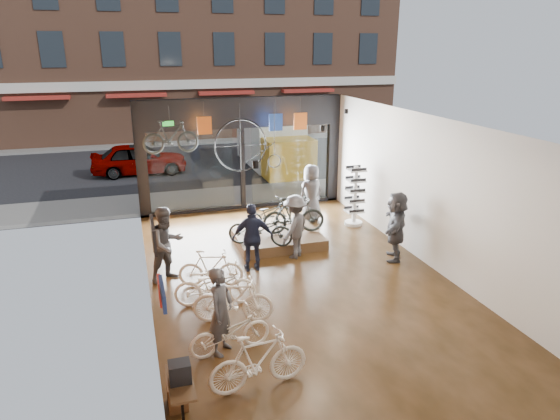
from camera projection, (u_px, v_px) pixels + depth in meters
name	position (u px, v px, depth m)	size (l,w,h in m)	color
ground_plane	(299.00, 281.00, 12.08)	(7.00, 12.00, 0.04)	black
ceiling	(301.00, 123.00, 10.87)	(7.00, 12.00, 0.04)	black
wall_left	(143.00, 221.00, 10.50)	(0.04, 12.00, 3.80)	#B06835
wall_right	(433.00, 194.00, 12.45)	(0.04, 12.00, 3.80)	beige
wall_back	(465.00, 353.00, 6.01)	(7.00, 0.04, 3.80)	beige
storefront	(242.00, 154.00, 16.92)	(7.00, 0.26, 3.80)	black
exit_sign	(168.00, 124.00, 15.78)	(0.35, 0.06, 0.18)	#198C26
street_road	(204.00, 156.00, 25.69)	(30.00, 18.00, 0.02)	black
sidewalk_near	(236.00, 196.00, 18.59)	(30.00, 2.40, 0.12)	slate
sidewalk_far	(194.00, 141.00, 29.30)	(30.00, 2.00, 0.12)	slate
opposite_building	(181.00, 17.00, 29.38)	(26.00, 5.00, 14.00)	brown
street_car	(139.00, 159.00, 21.83)	(1.63, 4.05, 1.38)	gray
box_truck	(276.00, 142.00, 22.40)	(2.14, 6.41, 2.52)	silver
floor_bike_1	(259.00, 361.00, 8.16)	(0.48, 1.71, 1.03)	silver
floor_bike_2	(230.00, 332.00, 9.17)	(0.54, 1.55, 0.81)	silver
floor_bike_3	(233.00, 300.00, 10.13)	(0.47, 1.65, 0.99)	silver
floor_bike_4	(215.00, 285.00, 10.83)	(0.62, 1.77, 0.93)	silver
floor_bike_5	(211.00, 268.00, 11.68)	(0.43, 1.52, 0.91)	silver
display_platform	(278.00, 239.00, 14.27)	(2.40, 1.80, 0.30)	#453418
display_bike_left	(260.00, 229.00, 13.30)	(0.61, 1.75, 0.92)	black
display_bike_mid	(294.00, 215.00, 14.13)	(0.50, 1.78, 1.07)	black
display_bike_right	(269.00, 214.00, 14.64)	(0.55, 1.58, 0.83)	black
customer_0	(221.00, 311.00, 9.03)	(0.62, 0.41, 1.70)	#3F3F44
customer_1	(167.00, 244.00, 11.86)	(0.89, 0.70, 1.84)	#3F3F44
customer_2	(253.00, 237.00, 12.40)	(1.03, 0.43, 1.75)	#161C33
customer_3	(295.00, 227.00, 13.17)	(1.11, 0.64, 1.72)	#3F3F44
customer_4	(311.00, 193.00, 15.98)	(0.90, 0.59, 1.84)	#3F3F44
customer_5	(396.00, 226.00, 13.04)	(1.72, 0.55, 1.85)	#3F3F44
sunglasses_rack	(355.00, 196.00, 15.55)	(0.56, 0.46, 1.90)	white
wall_merch	(165.00, 332.00, 7.55)	(0.40, 2.40, 2.60)	navy
penny_farthing	(251.00, 146.00, 15.11)	(2.01, 0.06, 1.61)	black
hung_bike	(170.00, 137.00, 14.27)	(0.45, 1.58, 0.95)	black
jersey_left	(204.00, 126.00, 15.45)	(0.45, 0.03, 0.55)	#CC5919
jersey_mid	(276.00, 122.00, 16.10)	(0.45, 0.03, 0.55)	#1E3F99
jersey_right	(300.00, 121.00, 16.33)	(0.45, 0.03, 0.55)	#CC5919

